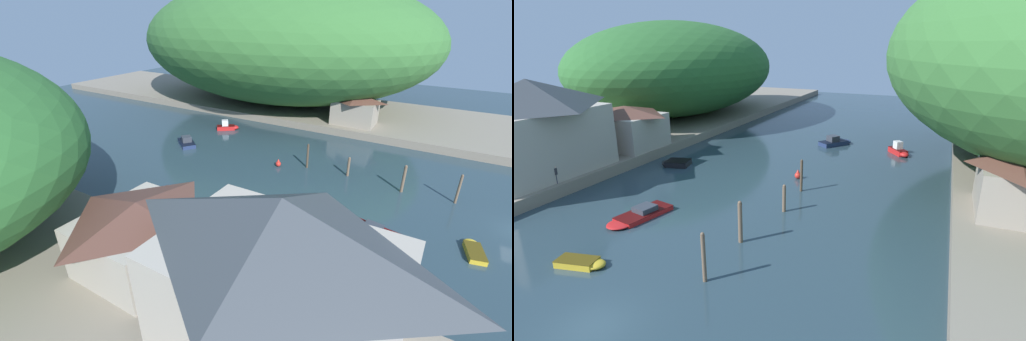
% 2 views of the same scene
% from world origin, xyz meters
% --- Properties ---
extents(water_surface, '(130.00, 130.00, 0.00)m').
position_xyz_m(water_surface, '(0.00, 30.00, 0.00)').
color(water_surface, '#283D47').
rests_on(water_surface, ground).
extents(left_bank, '(22.00, 120.00, 1.16)m').
position_xyz_m(left_bank, '(-27.31, 30.00, 0.58)').
color(left_bank, gray).
rests_on(left_bank, ground).
extents(hillside_left, '(29.53, 41.35, 15.61)m').
position_xyz_m(hillside_left, '(-28.41, 46.85, 8.96)').
color(hillside_left, '#2D662D').
rests_on(hillside_left, left_bank).
extents(waterfront_building, '(9.19, 13.08, 9.15)m').
position_xyz_m(waterfront_building, '(-21.22, 13.70, 5.89)').
color(waterfront_building, '#B2A899').
rests_on(waterfront_building, left_bank).
extents(boathouse_shed, '(8.47, 7.20, 5.05)m').
position_xyz_m(boathouse_shed, '(-20.42, 25.00, 3.75)').
color(boathouse_shed, '#B2A899').
rests_on(boathouse_shed, left_bank).
extents(right_bank_cottage, '(5.14, 7.08, 4.84)m').
position_xyz_m(right_bank_cottage, '(20.21, 21.41, 3.65)').
color(right_bank_cottage, gray).
rests_on(right_bank_cottage, right_bank).
extents(boat_near_quay, '(4.30, 4.87, 1.36)m').
position_xyz_m(boat_near_quay, '(1.69, 40.56, 0.42)').
color(boat_near_quay, navy).
rests_on(boat_near_quay, water_surface).
extents(boat_far_upstream, '(3.06, 3.53, 1.62)m').
position_xyz_m(boat_far_upstream, '(10.18, 39.04, 0.49)').
color(boat_far_upstream, red).
rests_on(boat_far_upstream, water_surface).
extents(boat_moored_right, '(3.57, 2.86, 0.64)m').
position_xyz_m(boat_moored_right, '(-12.75, 23.95, 0.31)').
color(boat_moored_right, black).
rests_on(boat_moored_right, water_surface).
extents(boat_cabin_cruiser, '(3.02, 5.90, 0.82)m').
position_xyz_m(boat_cabin_cruiser, '(-6.82, 11.11, 0.26)').
color(boat_cabin_cruiser, red).
rests_on(boat_cabin_cruiser, water_surface).
extents(boat_white_cruiser, '(3.41, 1.91, 0.47)m').
position_xyz_m(boat_white_cruiser, '(-5.10, 4.00, 0.23)').
color(boat_white_cruiser, gold).
rests_on(boat_white_cruiser, water_surface).
extents(mooring_post_nearest, '(0.26, 0.26, 3.25)m').
position_xyz_m(mooring_post_nearest, '(2.94, 5.73, 1.63)').
color(mooring_post_nearest, brown).
rests_on(mooring_post_nearest, water_surface).
extents(mooring_post_second, '(0.32, 0.32, 3.17)m').
position_xyz_m(mooring_post_second, '(2.62, 10.90, 1.59)').
color(mooring_post_second, brown).
rests_on(mooring_post_second, water_surface).
extents(mooring_post_middle, '(0.30, 0.30, 2.41)m').
position_xyz_m(mooring_post_middle, '(3.46, 17.08, 1.21)').
color(mooring_post_middle, brown).
rests_on(mooring_post_middle, water_surface).
extents(mooring_post_fourth, '(0.26, 0.26, 3.15)m').
position_xyz_m(mooring_post_fourth, '(3.18, 22.15, 1.58)').
color(mooring_post_fourth, '#4C3D2D').
rests_on(mooring_post_fourth, water_surface).
extents(channel_buoy_near, '(0.67, 0.67, 1.00)m').
position_xyz_m(channel_buoy_near, '(1.67, 25.39, 0.39)').
color(channel_buoy_near, red).
rests_on(channel_buoy_near, water_surface).
extents(person_on_quay, '(0.28, 0.41, 1.69)m').
position_xyz_m(person_on_quay, '(-18.30, 10.56, 2.14)').
color(person_on_quay, '#282D3D').
rests_on(person_on_quay, left_bank).
extents(person_by_boathouse, '(0.34, 0.43, 1.69)m').
position_xyz_m(person_by_boathouse, '(-17.04, 12.10, 2.14)').
color(person_by_boathouse, '#282D3D').
rests_on(person_by_boathouse, left_bank).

